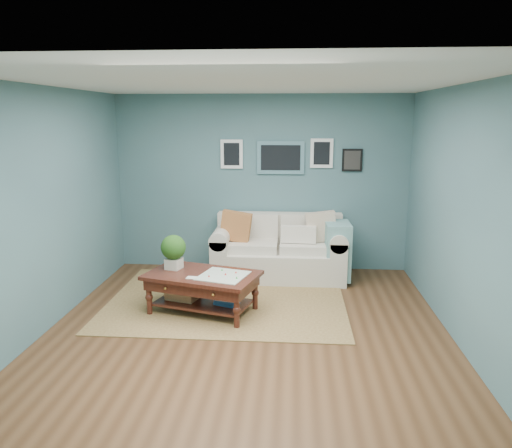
# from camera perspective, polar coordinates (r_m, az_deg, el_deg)

# --- Properties ---
(room_shell) EXTENTS (5.00, 5.02, 2.70)m
(room_shell) POSITION_cam_1_polar(r_m,az_deg,el_deg) (5.34, -0.96, 1.35)
(room_shell) COLOR brown
(room_shell) RESTS_ON ground
(area_rug) EXTENTS (3.05, 2.44, 0.01)m
(area_rug) POSITION_cam_1_polar(r_m,az_deg,el_deg) (6.64, -3.29, -8.64)
(area_rug) COLOR brown
(area_rug) RESTS_ON ground
(loveseat) EXTENTS (2.00, 0.91, 1.03)m
(loveseat) POSITION_cam_1_polar(r_m,az_deg,el_deg) (7.45, 3.30, -2.97)
(loveseat) COLOR beige
(loveseat) RESTS_ON ground
(coffee_table) EXTENTS (1.49, 1.11, 0.93)m
(coffee_table) POSITION_cam_1_polar(r_m,az_deg,el_deg) (6.18, -6.70, -6.30)
(coffee_table) COLOR #330F0B
(coffee_table) RESTS_ON ground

